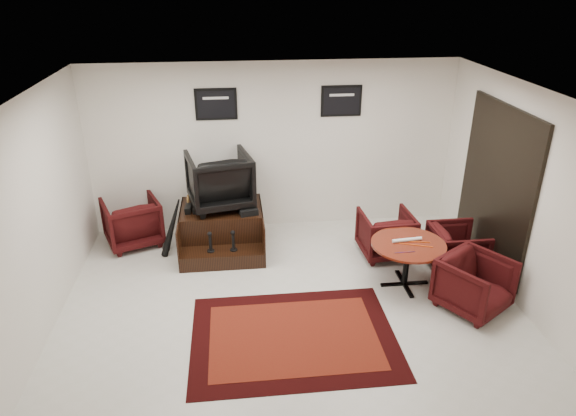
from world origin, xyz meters
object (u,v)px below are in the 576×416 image
object	(u,v)px
shine_chair	(219,177)
meeting_table	(408,249)
armchair_side	(132,220)
table_chair_window	(457,246)
shine_podium	(222,229)
table_chair_back	(386,232)
table_chair_corner	(475,282)

from	to	relation	value
shine_chair	meeting_table	xyz separation A→B (m)	(2.56, -1.55, -0.56)
armchair_side	table_chair_window	world-z (taller)	armchair_side
shine_podium	table_chair_back	xyz separation A→B (m)	(2.52, -0.53, 0.09)
table_chair_corner	shine_chair	bearing A→B (deg)	112.70
shine_chair	table_chair_window	distance (m)	3.72
shine_podium	table_chair_back	distance (m)	2.57
table_chair_window	armchair_side	bearing A→B (deg)	74.33
shine_chair	table_chair_corner	world-z (taller)	shine_chair
table_chair_window	meeting_table	bearing A→B (deg)	110.92
armchair_side	table_chair_back	bearing A→B (deg)	146.64
shine_chair	table_chair_corner	distance (m)	3.99
shine_chair	meeting_table	size ratio (longest dim) A/B	0.94
meeting_table	shine_podium	bearing A→B (deg)	151.09
shine_chair	table_chair_back	bearing A→B (deg)	152.85
meeting_table	table_chair_back	bearing A→B (deg)	92.60
shine_podium	meeting_table	world-z (taller)	meeting_table
shine_podium	table_chair_back	size ratio (longest dim) A/B	1.68
armchair_side	table_chair_window	xyz separation A→B (m)	(4.88, -1.34, -0.05)
armchair_side	table_chair_back	size ratio (longest dim) A/B	1.08
shine_chair	armchair_side	distance (m)	1.61
armchair_side	shine_podium	bearing A→B (deg)	147.39
armchair_side	table_chair_corner	world-z (taller)	armchair_side
meeting_table	table_chair_corner	bearing A→B (deg)	-42.35
armchair_side	table_chair_back	distance (m)	4.03
shine_podium	table_chair_window	distance (m)	3.60
armchair_side	table_chair_corner	distance (m)	5.23
table_chair_window	table_chair_corner	size ratio (longest dim) A/B	0.93
meeting_table	table_chair_back	distance (m)	0.90
shine_chair	table_chair_corner	xyz separation A→B (m)	(3.25, -2.18, -0.73)
table_chair_back	meeting_table	bearing A→B (deg)	89.72
meeting_table	shine_chair	bearing A→B (deg)	148.78
shine_podium	shine_chair	bearing A→B (deg)	90.00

